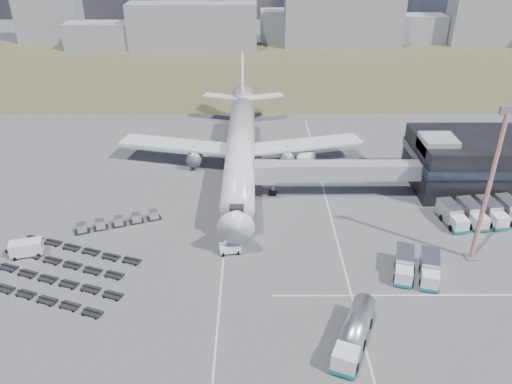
{
  "coord_description": "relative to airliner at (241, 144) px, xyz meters",
  "views": [
    {
      "loc": [
        2.62,
        -61.06,
        45.07
      ],
      "look_at": [
        3.03,
        14.39,
        4.0
      ],
      "focal_mm": 35.0,
      "sensor_mm": 36.0,
      "label": 1
    }
  ],
  "objects": [
    {
      "name": "ground",
      "position": [
        0.0,
        -32.38,
        -5.29
      ],
      "size": [
        420.0,
        420.0,
        0.0
      ],
      "primitive_type": "plane",
      "color": "#565659",
      "rests_on": "ground"
    },
    {
      "name": "grass_strip",
      "position": [
        0.0,
        77.62,
        -5.29
      ],
      "size": [
        420.0,
        90.0,
        0.01
      ],
      "primitive_type": "cube",
      "color": "brown",
      "rests_on": "ground"
    },
    {
      "name": "lane_markings",
      "position": [
        9.77,
        -29.38,
        -5.29
      ],
      "size": [
        47.12,
        110.0,
        0.01
      ],
      "color": "silver",
      "rests_on": "ground"
    },
    {
      "name": "terminal",
      "position": [
        47.77,
        -8.41,
        -0.04
      ],
      "size": [
        30.4,
        16.4,
        11.0
      ],
      "color": "black",
      "rests_on": "ground"
    },
    {
      "name": "jet_bridge",
      "position": [
        15.9,
        -11.95,
        -0.24
      ],
      "size": [
        30.3,
        3.8,
        7.05
      ],
      "color": "#939399",
      "rests_on": "ground"
    },
    {
      "name": "airliner",
      "position": [
        0.0,
        0.0,
        0.0
      ],
      "size": [
        51.59,
        64.53,
        17.62
      ],
      "color": "white",
      "rests_on": "ground"
    },
    {
      "name": "skyline",
      "position": [
        4.37,
        116.21,
        3.66
      ],
      "size": [
        295.98,
        27.23,
        23.63
      ],
      "color": "gray",
      "rests_on": "ground"
    },
    {
      "name": "fuel_tanker",
      "position": [
        14.6,
        -49.32,
        -3.47
      ],
      "size": [
        7.12,
        11.5,
        3.65
      ],
      "rotation": [
        0.0,
        0.0,
        -0.41
      ],
      "color": "white",
      "rests_on": "ground"
    },
    {
      "name": "pushback_tug",
      "position": [
        -1.03,
        -30.19,
        -4.55
      ],
      "size": [
        3.59,
        2.45,
        1.48
      ],
      "primitive_type": "cube",
      "rotation": [
        0.0,
        0.0,
        0.2
      ],
      "color": "white",
      "rests_on": "ground"
    },
    {
      "name": "utility_van",
      "position": [
        -32.03,
        -30.74,
        -4.06
      ],
      "size": [
        5.07,
        3.25,
        2.47
      ],
      "primitive_type": "cube",
      "rotation": [
        0.0,
        0.0,
        0.26
      ],
      "color": "white",
      "rests_on": "ground"
    },
    {
      "name": "catering_truck",
      "position": [
        13.56,
        0.68,
        -3.74
      ],
      "size": [
        4.64,
        7.12,
        3.03
      ],
      "rotation": [
        0.0,
        0.0,
        -0.32
      ],
      "color": "white",
      "rests_on": "ground"
    },
    {
      "name": "service_trucks_near",
      "position": [
        25.97,
        -36.04,
        -3.72
      ],
      "size": [
        7.72,
        8.54,
        2.89
      ],
      "rotation": [
        0.0,
        0.0,
        -0.27
      ],
      "color": "white",
      "rests_on": "ground"
    },
    {
      "name": "service_trucks_far",
      "position": [
        41.28,
        -21.19,
        -3.7
      ],
      "size": [
        14.07,
        9.01,
        2.93
      ],
      "rotation": [
        0.0,
        0.0,
        0.14
      ],
      "color": "white",
      "rests_on": "ground"
    },
    {
      "name": "uld_row",
      "position": [
        -20.03,
        -22.42,
        -4.36
      ],
      "size": [
        13.78,
        6.32,
        1.55
      ],
      "rotation": [
        0.0,
        0.0,
        0.36
      ],
      "color": "black",
      "rests_on": "ground"
    },
    {
      "name": "baggage_dollies",
      "position": [
        -26.72,
        -35.01,
        -4.97
      ],
      "size": [
        26.35,
        19.97,
        0.65
      ],
      "rotation": [
        0.0,
        0.0,
        -0.35
      ],
      "color": "black",
      "rests_on": "ground"
    },
    {
      "name": "floodlight_mast",
      "position": [
        35.7,
        -31.77,
        6.77
      ],
      "size": [
        2.27,
        1.86,
        24.06
      ],
      "rotation": [
        0.0,
        0.0,
        0.09
      ],
      "color": "red",
      "rests_on": "ground"
    }
  ]
}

